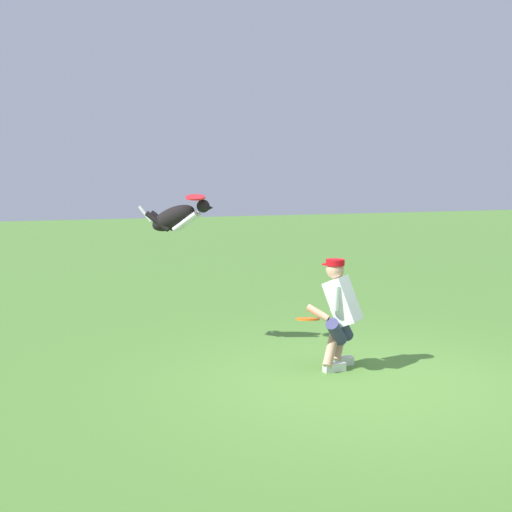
{
  "coord_description": "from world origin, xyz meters",
  "views": [
    {
      "loc": [
        3.76,
        6.14,
        2.24
      ],
      "look_at": [
        0.77,
        -1.39,
        1.28
      ],
      "focal_mm": 46.5,
      "sensor_mm": 36.0,
      "label": 1
    }
  ],
  "objects_px": {
    "frisbee_flying": "(195,197)",
    "dog": "(177,217)",
    "person": "(340,310)",
    "frisbee_held": "(308,319)"
  },
  "relations": [
    {
      "from": "frisbee_flying",
      "to": "dog",
      "type": "bearing_deg",
      "value": -47.52
    },
    {
      "from": "person",
      "to": "dog",
      "type": "distance_m",
      "value": 2.49
    },
    {
      "from": "frisbee_flying",
      "to": "frisbee_held",
      "type": "bearing_deg",
      "value": 122.7
    },
    {
      "from": "person",
      "to": "dog",
      "type": "xyz_separation_m",
      "value": [
        1.49,
        -1.71,
        1.02
      ]
    },
    {
      "from": "dog",
      "to": "frisbee_held",
      "type": "xyz_separation_m",
      "value": [
        -1.11,
        1.64,
        -1.11
      ]
    },
    {
      "from": "dog",
      "to": "frisbee_flying",
      "type": "xyz_separation_m",
      "value": [
        -0.19,
        0.21,
        0.27
      ]
    },
    {
      "from": "person",
      "to": "dog",
      "type": "height_order",
      "value": "dog"
    },
    {
      "from": "dog",
      "to": "frisbee_flying",
      "type": "relative_size",
      "value": 3.51
    },
    {
      "from": "person",
      "to": "frisbee_held",
      "type": "height_order",
      "value": "person"
    },
    {
      "from": "frisbee_flying",
      "to": "frisbee_held",
      "type": "distance_m",
      "value": 2.18
    }
  ]
}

